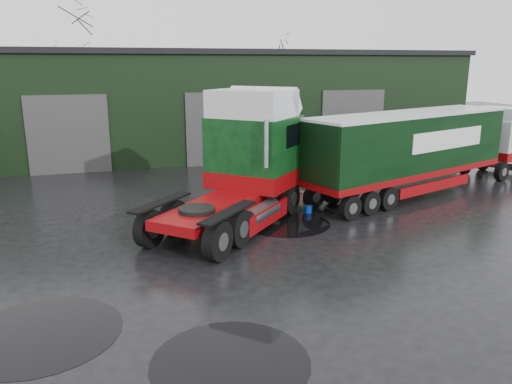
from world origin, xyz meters
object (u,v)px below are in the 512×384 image
tree_back_b (269,84)px  warehouse (201,100)px  tree_back_a (77,73)px  hero_tractor (226,162)px  wash_bucket (308,209)px  lorry_right (409,154)px

tree_back_b → warehouse: bearing=-128.7°
tree_back_a → tree_back_b: size_ratio=1.27×
hero_tractor → wash_bucket: size_ratio=25.30×
wash_bucket → tree_back_b: size_ratio=0.04×
warehouse → lorry_right: warehouse is taller
warehouse → tree_back_a: 12.90m
wash_bucket → tree_back_b: 27.29m
warehouse → wash_bucket: (1.02, -16.14, -3.02)m
lorry_right → tree_back_b: bearing=155.8°
tree_back_b → tree_back_a: bearing=180.0°
hero_tractor → wash_bucket: 4.17m
warehouse → lorry_right: bearing=-68.2°
tree_back_a → tree_back_b: 16.03m
lorry_right → tree_back_b: 25.16m
lorry_right → tree_back_a: bearing=-170.4°
hero_tractor → tree_back_a: 27.74m
tree_back_a → tree_back_b: (16.00, 0.00, -1.00)m
warehouse → tree_back_a: bearing=128.7°
lorry_right → tree_back_b: tree_back_b is taller
warehouse → tree_back_b: bearing=51.3°
wash_bucket → tree_back_b: bearing=75.0°
warehouse → hero_tractor: bearing=-98.0°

